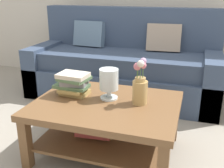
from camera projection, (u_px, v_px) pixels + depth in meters
The scene contains 6 objects.
ground_plane at pixel (110, 130), 2.56m from camera, with size 10.00×10.00×0.00m, color gray.
couch at pixel (124, 66), 3.33m from camera, with size 2.26×0.90×1.06m.
coffee_table at pixel (106, 116), 2.12m from camera, with size 1.11×0.85×0.44m.
book_stack_main at pixel (74, 84), 2.20m from camera, with size 0.30×0.23×0.19m.
glass_hurricane_vase at pixel (109, 81), 2.10m from camera, with size 0.15×0.15×0.25m.
flower_pitcher at pixel (140, 86), 2.01m from camera, with size 0.12×0.12×0.36m.
Camera 1 is at (0.70, -2.15, 1.27)m, focal length 43.06 mm.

